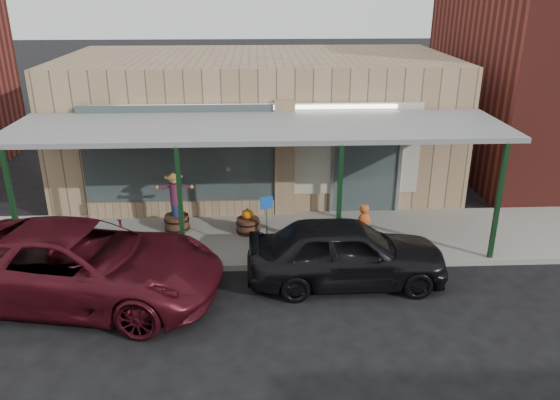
{
  "coord_description": "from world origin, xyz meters",
  "views": [
    {
      "loc": [
        -0.07,
        -9.3,
        6.27
      ],
      "look_at": [
        0.47,
        2.6,
        1.54
      ],
      "focal_mm": 35.0,
      "sensor_mm": 36.0,
      "label": 1
    }
  ],
  "objects_px": {
    "barrel_scarecrow": "(176,211)",
    "car_maroon": "(81,264)",
    "parked_sedan": "(346,252)",
    "handicap_sign": "(267,218)",
    "barrel_pumpkin": "(248,224)"
  },
  "relations": [
    {
      "from": "handicap_sign",
      "to": "parked_sedan",
      "type": "height_order",
      "value": "handicap_sign"
    },
    {
      "from": "parked_sedan",
      "to": "car_maroon",
      "type": "bearing_deg",
      "value": 93.97
    },
    {
      "from": "handicap_sign",
      "to": "car_maroon",
      "type": "distance_m",
      "value": 4.23
    },
    {
      "from": "barrel_pumpkin",
      "to": "parked_sedan",
      "type": "distance_m",
      "value": 3.28
    },
    {
      "from": "parked_sedan",
      "to": "car_maroon",
      "type": "height_order",
      "value": "car_maroon"
    },
    {
      "from": "barrel_scarecrow",
      "to": "barrel_pumpkin",
      "type": "xyz_separation_m",
      "value": [
        1.89,
        -0.24,
        -0.31
      ]
    },
    {
      "from": "parked_sedan",
      "to": "car_maroon",
      "type": "xyz_separation_m",
      "value": [
        -5.66,
        -0.45,
        0.07
      ]
    },
    {
      "from": "car_maroon",
      "to": "barrel_scarecrow",
      "type": "bearing_deg",
      "value": -16.47
    },
    {
      "from": "handicap_sign",
      "to": "parked_sedan",
      "type": "relative_size",
      "value": 0.34
    },
    {
      "from": "barrel_pumpkin",
      "to": "parked_sedan",
      "type": "relative_size",
      "value": 0.16
    },
    {
      "from": "barrel_pumpkin",
      "to": "car_maroon",
      "type": "xyz_separation_m",
      "value": [
        -3.44,
        -2.84,
        0.42
      ]
    },
    {
      "from": "parked_sedan",
      "to": "car_maroon",
      "type": "relative_size",
      "value": 0.75
    },
    {
      "from": "barrel_pumpkin",
      "to": "handicap_sign",
      "type": "bearing_deg",
      "value": -69.51
    },
    {
      "from": "barrel_scarecrow",
      "to": "car_maroon",
      "type": "distance_m",
      "value": 3.46
    },
    {
      "from": "handicap_sign",
      "to": "car_maroon",
      "type": "bearing_deg",
      "value": -177.55
    }
  ]
}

